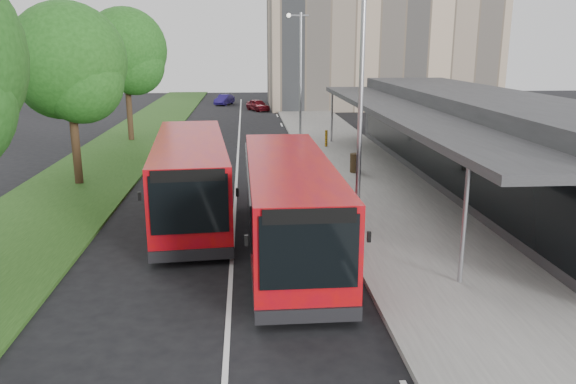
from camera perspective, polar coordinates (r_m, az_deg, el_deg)
The scene contains 17 objects.
ground at distance 17.13m, azimuth -5.69°, elevation -6.09°, with size 120.00×120.00×0.00m, color black.
pavement at distance 36.93m, azimuth 4.35°, elevation 5.30°, with size 5.00×80.00×0.15m, color slate.
grass_verge at distance 37.28m, azimuth -15.90°, elevation 4.83°, with size 5.00×80.00×0.10m, color #1E4115.
lane_centre_line at distance 31.61m, azimuth -5.13°, elevation 3.57°, with size 0.12×70.00×0.01m, color silver.
kerb_dashes at distance 35.65m, azimuth 0.27°, elevation 4.89°, with size 0.12×56.00×0.01m.
office_block at distance 59.65m, azimuth 9.20°, elevation 17.31°, with size 22.00×12.00×18.00m, color tan.
station_building at distance 26.47m, azimuth 18.89°, elevation 5.16°, with size 7.70×26.00×4.00m.
tree_mid at distance 26.19m, azimuth -21.41°, elevation 11.60°, with size 4.92×4.92×7.90m.
tree_far at distance 37.83m, azimuth -16.19°, elevation 13.17°, with size 5.24×5.24×8.43m.
lamp_post_near at distance 18.44m, azimuth 7.17°, elevation 10.40°, with size 1.44×0.28×8.00m.
lamp_post_far at distance 38.22m, azimuth 1.16°, elevation 12.65°, with size 1.44×0.28×8.00m.
bus_main at distance 16.67m, azimuth 0.08°, elevation -1.37°, with size 2.71×10.01×2.82m.
bus_second at distance 20.47m, azimuth -9.84°, elevation 1.48°, with size 3.39×10.23×2.85m.
litter_bin at distance 27.11m, azimuth 6.84°, elevation 2.96°, with size 0.50×0.50×0.91m, color #342715.
bollard at distance 33.97m, azimuth 3.90°, elevation 5.46°, with size 0.16×0.16×0.99m, color #EDA20C.
car_near at distance 54.40m, azimuth -3.09°, elevation 8.82°, with size 1.29×3.20×1.09m, color #5F0D16.
car_far at distance 60.34m, azimuth -6.49°, elevation 9.31°, with size 1.13×3.25×1.07m, color navy.
Camera 1 is at (0.48, -16.02, 6.05)m, focal length 35.00 mm.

